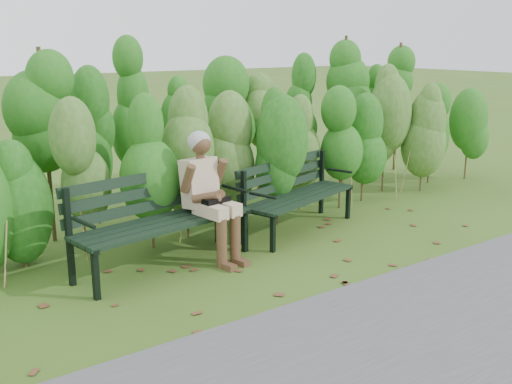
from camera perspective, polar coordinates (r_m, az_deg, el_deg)
ground at (r=6.71m, az=1.75°, el=-6.82°), size 80.00×80.00×0.00m
footpath at (r=5.29m, az=16.77°, el=-13.47°), size 60.00×2.50×0.01m
hedge_band at (r=7.91m, az=-6.42°, el=5.76°), size 11.04×1.67×2.42m
leaf_litter at (r=6.37m, az=-1.52°, el=-7.97°), size 5.36×2.26×0.01m
bench_left at (r=6.57m, az=-9.36°, el=-1.96°), size 2.10×0.95×1.01m
bench_right at (r=7.76m, az=3.62°, el=0.26°), size 1.92×1.08×0.92m
seated_woman at (r=6.67m, az=-4.59°, el=0.39°), size 0.59×0.86×1.44m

